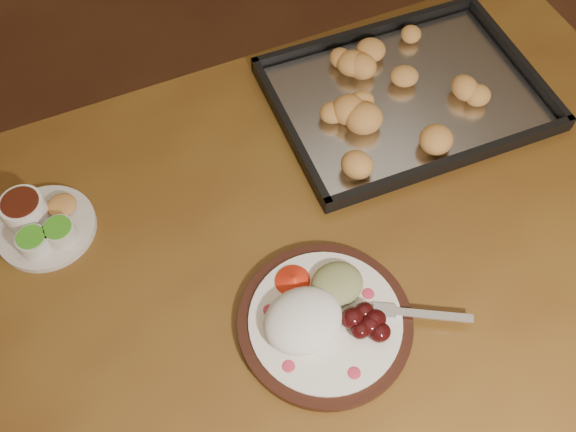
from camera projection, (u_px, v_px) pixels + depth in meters
ground at (350, 286)px, 1.85m from camera, size 4.00×4.00×0.00m
dining_table at (293, 279)px, 1.13m from camera, size 1.58×1.04×0.75m
dinner_plate at (322, 317)px, 0.97m from camera, size 0.33×0.27×0.06m
condiment_saucer at (41, 223)px, 1.06m from camera, size 0.16×0.16×0.06m
baking_tray at (407, 93)px, 1.21m from camera, size 0.54×0.43×0.05m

